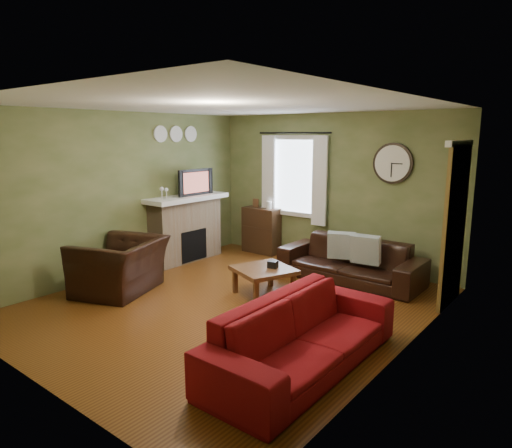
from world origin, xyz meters
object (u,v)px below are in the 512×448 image
Objects in this scene: bookshelf at (261,230)px; sofa_brown at (350,261)px; coffee_table at (264,282)px; armchair at (120,266)px; sofa_red at (304,335)px.

bookshelf is 2.21m from sofa_brown.
armchair is at bearing -145.68° from coffee_table.
sofa_red is at bearing -46.99° from bookshelf.
sofa_red reaches higher than sofa_brown.
bookshelf is 3.05m from armchair.
sofa_brown is 2.88m from sofa_red.
armchair is 2.08m from coffee_table.
coffee_table is at bearing -115.50° from sofa_brown.
coffee_table is (-1.54, 1.38, -0.14)m from sofa_red.
bookshelf reaches higher than sofa_red.
sofa_brown is (2.14, -0.52, -0.11)m from bookshelf.
armchair is at bearing -133.03° from sofa_brown.
bookshelf is at bearing 128.57° from coffee_table.
bookshelf is at bearing 166.45° from sofa_brown.
sofa_red is 2.07m from coffee_table.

